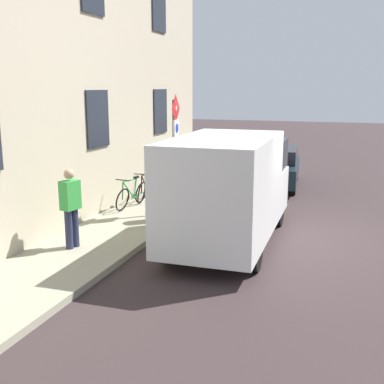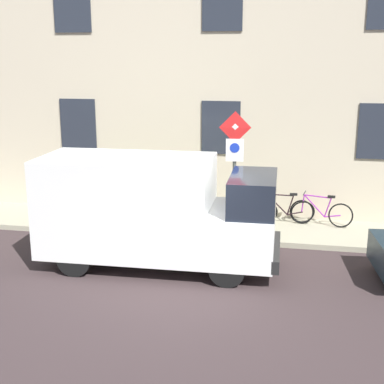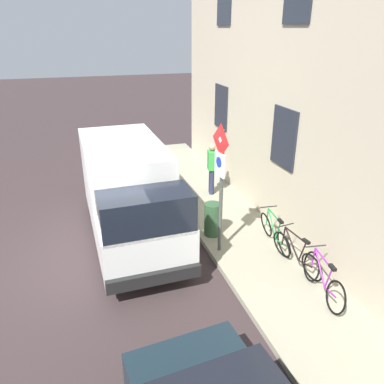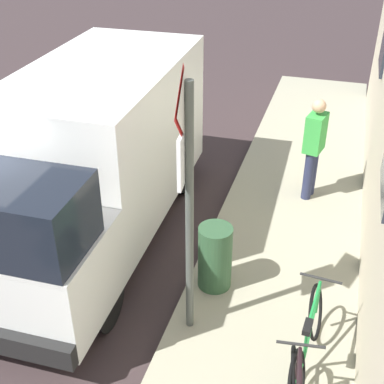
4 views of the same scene
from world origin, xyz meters
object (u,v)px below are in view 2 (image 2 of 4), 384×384
at_px(bicycle_black, 283,210).
at_px(delivery_van, 153,209).
at_px(bicycle_purple, 321,212).
at_px(litter_bin, 204,217).
at_px(bicycle_green, 247,208).
at_px(sign_post_stacked, 235,157).
at_px(pedestrian, 119,186).

bearing_deg(bicycle_black, delivery_van, 42.52).
height_order(bicycle_purple, litter_bin, litter_bin).
xyz_separation_m(bicycle_green, litter_bin, (-1.29, 1.02, 0.08)).
relative_size(sign_post_stacked, bicycle_black, 1.81).
bearing_deg(delivery_van, bicycle_purple, 39.92).
height_order(bicycle_purple, bicycle_green, same).
height_order(sign_post_stacked, bicycle_black, sign_post_stacked).
height_order(sign_post_stacked, pedestrian, sign_post_stacked).
relative_size(bicycle_black, pedestrian, 1.00).
bearing_deg(sign_post_stacked, bicycle_green, -9.04).
xyz_separation_m(bicycle_purple, bicycle_black, (-0.00, 1.01, 0.00)).
bearing_deg(bicycle_purple, pedestrian, 11.93).
bearing_deg(bicycle_purple, delivery_van, 49.49).
xyz_separation_m(sign_post_stacked, delivery_van, (-1.92, 1.59, -0.89)).
bearing_deg(litter_bin, sign_post_stacked, -99.84).
relative_size(bicycle_purple, bicycle_black, 1.00).
bearing_deg(sign_post_stacked, bicycle_black, -40.94).
bearing_deg(sign_post_stacked, delivery_van, 140.27).
xyz_separation_m(bicycle_purple, pedestrian, (-0.35, 5.66, 0.56)).
relative_size(delivery_van, bicycle_black, 3.13).
xyz_separation_m(bicycle_black, pedestrian, (-0.34, 4.65, 0.56)).
distance_m(bicycle_purple, litter_bin, 3.30).
relative_size(sign_post_stacked, bicycle_green, 1.80).
distance_m(bicycle_purple, bicycle_black, 1.01).
xyz_separation_m(delivery_van, litter_bin, (2.05, -0.80, -0.74)).
distance_m(sign_post_stacked, litter_bin, 1.82).
bearing_deg(bicycle_green, bicycle_black, -175.15).
relative_size(sign_post_stacked, delivery_van, 0.58).
xyz_separation_m(bicycle_black, litter_bin, (-1.29, 2.03, 0.08)).
bearing_deg(bicycle_green, pedestrian, 10.35).
bearing_deg(pedestrian, bicycle_purple, 106.39).
relative_size(delivery_van, litter_bin, 5.96).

